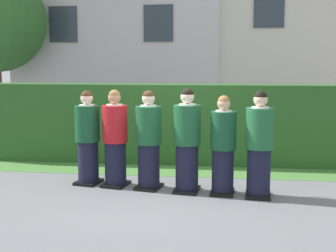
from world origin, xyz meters
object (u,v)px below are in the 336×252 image
at_px(student_in_red_blazer, 115,141).
at_px(student_front_row_3, 187,143).
at_px(student_front_row_2, 149,142).
at_px(student_front_row_4, 223,148).
at_px(student_front_row_5, 259,147).
at_px(student_front_row_0, 88,140).

height_order(student_in_red_blazer, student_front_row_3, student_front_row_3).
bearing_deg(student_front_row_2, student_front_row_4, -7.70).
xyz_separation_m(student_front_row_3, student_front_row_4, (0.57, -0.07, -0.05)).
bearing_deg(student_front_row_5, student_front_row_4, 171.14).
height_order(student_in_red_blazer, student_front_row_2, student_in_red_blazer).
bearing_deg(student_front_row_3, student_front_row_0, 170.88).
relative_size(student_front_row_0, student_front_row_3, 0.96).
bearing_deg(student_front_row_0, student_front_row_5, -8.55).
height_order(student_front_row_3, student_front_row_4, student_front_row_3).
xyz_separation_m(student_in_red_blazer, student_front_row_4, (1.79, -0.25, -0.03)).
bearing_deg(student_front_row_4, student_front_row_0, 171.52).
bearing_deg(student_front_row_2, student_front_row_3, -8.73).
bearing_deg(student_front_row_2, student_front_row_5, -8.06).
relative_size(student_in_red_blazer, student_front_row_5, 0.99).
distance_m(student_in_red_blazer, student_front_row_3, 1.23).
xyz_separation_m(student_front_row_3, student_front_row_5, (1.12, -0.15, -0.01)).
height_order(student_front_row_0, student_front_row_4, student_front_row_0).
distance_m(student_front_row_0, student_front_row_2, 1.10).
relative_size(student_front_row_0, student_front_row_2, 0.99).
bearing_deg(student_front_row_0, student_front_row_2, -9.36).
bearing_deg(student_front_row_3, student_front_row_4, -6.53).
bearing_deg(student_front_row_0, student_in_red_blazer, -10.22).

